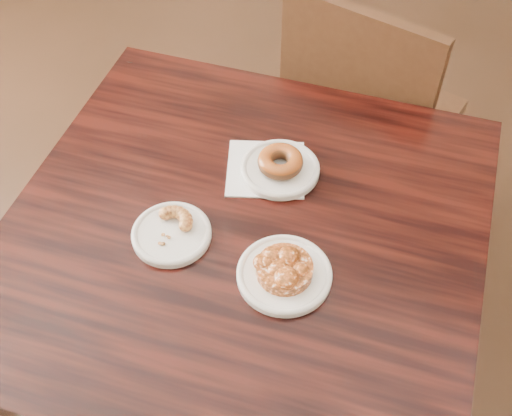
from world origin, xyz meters
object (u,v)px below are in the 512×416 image
at_px(apple_fritter, 285,268).
at_px(cruller_fragment, 171,228).
at_px(chair_far, 374,119).
at_px(cafe_table, 245,327).
at_px(glazed_donut, 280,162).

bearing_deg(apple_fritter, cruller_fragment, -178.10).
bearing_deg(chair_far, cruller_fragment, 86.23).
relative_size(cafe_table, cruller_fragment, 10.13).
xyz_separation_m(glazed_donut, apple_fritter, (0.11, -0.22, -0.00)).
bearing_deg(cruller_fragment, apple_fritter, 1.90).
relative_size(cafe_table, chair_far, 0.98).
bearing_deg(glazed_donut, cruller_fragment, -116.43).
xyz_separation_m(cafe_table, apple_fritter, (0.11, -0.07, 0.40)).
height_order(cafe_table, cruller_fragment, cruller_fragment).
distance_m(chair_far, cruller_fragment, 0.88).
relative_size(glazed_donut, cruller_fragment, 1.04).
bearing_deg(apple_fritter, glazed_donut, 115.78).
relative_size(cafe_table, glazed_donut, 9.74).
distance_m(chair_far, apple_fritter, 0.86).
bearing_deg(glazed_donut, cafe_table, -91.99).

